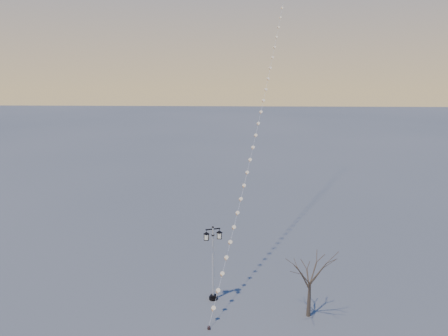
{
  "coord_description": "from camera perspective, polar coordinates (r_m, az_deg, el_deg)",
  "views": [
    {
      "loc": [
        1.2,
        -25.15,
        15.78
      ],
      "look_at": [
        0.09,
        4.2,
        8.84
      ],
      "focal_mm": 34.7,
      "sensor_mm": 36.0,
      "label": 1
    }
  ],
  "objects": [
    {
      "name": "kite_train",
      "position": [
        41.37,
        6.19,
        15.91
      ],
      "size": [
        9.72,
        35.96,
        35.67
      ],
      "rotation": [
        0.0,
        0.0,
        -0.05
      ],
      "color": "black",
      "rests_on": "ground"
    },
    {
      "name": "street_lamp",
      "position": [
        30.02,
        -1.45,
        -11.96
      ],
      "size": [
        1.32,
        0.75,
        5.38
      ],
      "rotation": [
        0.0,
        0.0,
        0.32
      ],
      "color": "black",
      "rests_on": "ground"
    },
    {
      "name": "bare_tree",
      "position": [
        28.67,
        11.31,
        -13.39
      ],
      "size": [
        2.63,
        2.63,
        4.37
      ],
      "rotation": [
        0.0,
        0.0,
        -0.18
      ],
      "color": "#4B3C2C",
      "rests_on": "ground"
    },
    {
      "name": "ground",
      "position": [
        29.71,
        -0.51,
        -18.79
      ],
      "size": [
        300.0,
        300.0,
        0.0
      ],
      "primitive_type": "plane",
      "color": "#575959",
      "rests_on": "ground"
    }
  ]
}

